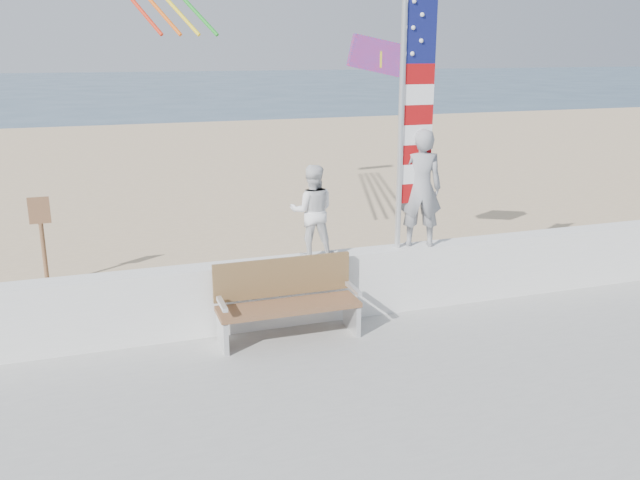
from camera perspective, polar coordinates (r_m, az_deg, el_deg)
The scene contains 9 objects.
ground at distance 7.67m, azimuth 2.97°, elevation -13.44°, with size 220.00×220.00×0.00m, color #324C64.
sand at distance 15.85m, azimuth -9.06°, elevation 2.14°, with size 90.00×40.00×0.08m, color #CDB188.
seawall at distance 9.13m, azimuth -1.60°, elevation -4.14°, with size 30.00×0.35×0.90m, color white.
adult at distance 9.41m, azimuth 8.45°, elevation 4.34°, with size 0.60×0.39×1.63m, color gray.
child at distance 8.87m, azimuth -0.66°, elevation 2.45°, with size 0.60×0.46×1.23m, color white.
bench at distance 8.61m, azimuth -2.83°, elevation -4.99°, with size 1.80×0.57×1.00m.
flag at distance 9.17m, azimuth 7.62°, elevation 10.99°, with size 0.50×0.08×3.50m.
parafoil_kite at distance 10.96m, azimuth 5.05°, elevation 15.14°, with size 1.00×0.46×0.67m.
sign at distance 11.45m, azimuth -22.37°, elevation 0.46°, with size 0.32×0.07×1.46m.
Camera 1 is at (-2.50, -6.20, 3.75)m, focal length 38.00 mm.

